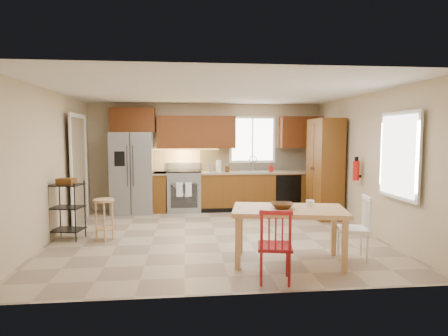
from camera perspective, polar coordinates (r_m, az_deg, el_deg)
floor at (r=6.70m, az=-1.33°, el=-10.16°), size 5.50×5.50×0.00m
ceiling at (r=6.51m, az=-1.38°, el=11.60°), size 5.50×5.00×0.02m
wall_back at (r=8.97m, az=-2.62°, el=1.79°), size 5.50×0.02×2.50m
wall_front at (r=4.01m, az=1.49°, el=-2.19°), size 5.50×0.02×2.50m
wall_left at (r=6.84m, az=-24.97°, el=0.32°), size 0.02×5.00×2.50m
wall_right at (r=7.24m, az=20.89°, el=0.70°), size 0.02×5.00×2.50m
refrigerator at (r=8.69m, az=-13.73°, el=-0.70°), size 0.92×0.75×1.82m
range_stove at (r=8.73m, az=-6.10°, el=-3.54°), size 0.76×0.63×0.92m
base_cabinet_narrow at (r=8.76m, az=-9.70°, el=-3.62°), size 0.30×0.60×0.90m
base_cabinet_run at (r=8.93m, az=5.82°, el=-3.41°), size 2.92×0.60×0.90m
dishwasher at (r=8.78m, az=9.79°, el=-3.60°), size 0.60×0.02×0.78m
backsplash at (r=9.13m, az=5.50°, el=1.35°), size 2.92×0.03×0.55m
upper_over_fridge at (r=8.86m, az=-13.71°, el=7.11°), size 1.00×0.35×0.55m
upper_left_block at (r=8.78m, az=-4.21°, el=5.46°), size 1.80×0.35×0.75m
upper_right_block at (r=9.20m, az=11.63°, el=5.35°), size 1.00×0.35×0.75m
window_back at (r=9.07m, az=4.35°, el=4.34°), size 1.12×0.04×1.12m
sink at (r=8.84m, az=4.64°, el=-0.81°), size 0.62×0.46×0.16m
undercab_glow at (r=8.75m, az=-6.15°, el=2.86°), size 1.60×0.30×0.01m
soap_bottle at (r=8.81m, az=7.19°, el=0.03°), size 0.09×0.09×0.19m
paper_towel at (r=8.66m, az=-0.83°, el=0.28°), size 0.12×0.12×0.28m
canister_steel at (r=8.65m, az=-2.15°, el=-0.06°), size 0.11×0.11×0.18m
canister_wood at (r=8.66m, az=0.51°, el=-0.18°), size 0.10×0.10×0.14m
pantry at (r=8.22m, az=15.09°, el=-0.07°), size 0.50×0.95×2.10m
fire_extinguisher at (r=7.34m, az=19.49°, el=-0.39°), size 0.12×0.12×0.36m
window_right at (r=6.19m, az=25.16°, el=1.73°), size 0.04×1.02×1.32m
doorway at (r=8.07m, az=-21.38°, el=-0.34°), size 0.04×0.95×2.10m
dining_table at (r=5.31m, az=9.79°, el=-10.15°), size 1.66×1.13×0.74m
chair_red at (r=4.60m, az=7.75°, el=-11.54°), size 0.49×0.49×0.89m
chair_white at (r=5.66m, az=19.07°, el=-8.61°), size 0.49×0.49×0.89m
table_bowl at (r=5.20m, az=8.84°, el=-6.17°), size 0.36×0.36×0.08m
table_jar at (r=5.41m, az=12.99°, el=-5.50°), size 0.13×0.13×0.13m
bar_stool at (r=6.60m, az=-17.78°, el=-7.52°), size 0.36×0.36×0.70m
utility_cart at (r=6.86m, az=-22.77°, el=-5.99°), size 0.56×0.47×0.98m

